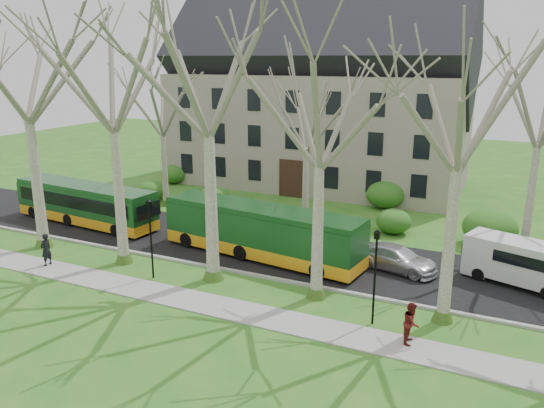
{
  "coord_description": "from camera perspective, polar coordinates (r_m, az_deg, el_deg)",
  "views": [
    {
      "loc": [
        10.99,
        -22.23,
        11.46
      ],
      "look_at": [
        -0.81,
        3.0,
        3.74
      ],
      "focal_mm": 35.0,
      "sensor_mm": 36.0,
      "label": 1
    }
  ],
  "objects": [
    {
      "name": "bus_follow",
      "position": [
        31.13,
        -1.18,
        -2.92
      ],
      "size": [
        12.76,
        4.2,
        3.13
      ],
      "primitive_type": null,
      "rotation": [
        0.0,
        0.0,
        -0.13
      ],
      "color": "#134319",
      "rests_on": "road"
    },
    {
      "name": "tree_row_verge",
      "position": [
        25.46,
        -0.92,
        5.41
      ],
      "size": [
        49.0,
        7.0,
        14.0
      ],
      "color": "gray",
      "rests_on": "ground"
    },
    {
      "name": "curb",
      "position": [
        28.52,
        0.2,
        -8.04
      ],
      "size": [
        80.0,
        0.25,
        0.14
      ],
      "primitive_type": "cube",
      "color": "#A5A39E",
      "rests_on": "ground"
    },
    {
      "name": "building",
      "position": [
        49.37,
        4.98,
        11.5
      ],
      "size": [
        26.5,
        12.2,
        16.0
      ],
      "color": "gray",
      "rests_on": "ground"
    },
    {
      "name": "sidewalk",
      "position": [
        25.31,
        -3.68,
        -11.38
      ],
      "size": [
        70.0,
        2.0,
        0.06
      ],
      "primitive_type": "cube",
      "color": "gray",
      "rests_on": "ground"
    },
    {
      "name": "sedan",
      "position": [
        30.26,
        13.23,
        -5.68
      ],
      "size": [
        4.98,
        2.96,
        1.35
      ],
      "primitive_type": "imported",
      "rotation": [
        0.0,
        0.0,
        1.33
      ],
      "color": "silver",
      "rests_on": "road"
    },
    {
      "name": "ground",
      "position": [
        27.31,
        -1.14,
        -9.31
      ],
      "size": [
        120.0,
        120.0,
        0.0
      ],
      "primitive_type": "plane",
      "color": "#2A681D",
      "rests_on": "ground"
    },
    {
      "name": "tree_row_far",
      "position": [
        35.86,
        4.7,
        6.69
      ],
      "size": [
        33.0,
        7.0,
        12.0
      ],
      "color": "gray",
      "rests_on": "ground"
    },
    {
      "name": "van_a",
      "position": [
        30.27,
        25.12,
        -5.79
      ],
      "size": [
        5.7,
        3.52,
        2.34
      ],
      "primitive_type": null,
      "rotation": [
        0.0,
        0.0,
        -0.32
      ],
      "color": "silver",
      "rests_on": "road"
    },
    {
      "name": "lamp_row",
      "position": [
        25.5,
        -2.16,
        -4.91
      ],
      "size": [
        36.22,
        0.22,
        4.3
      ],
      "color": "black",
      "rests_on": "ground"
    },
    {
      "name": "bus_lead",
      "position": [
        39.66,
        -19.43,
        0.07
      ],
      "size": [
        11.78,
        3.48,
        2.9
      ],
      "primitive_type": null,
      "rotation": [
        0.0,
        0.0,
        -0.09
      ],
      "color": "#134319",
      "rests_on": "road"
    },
    {
      "name": "pedestrian_b",
      "position": [
        23.01,
        14.77,
        -12.25
      ],
      "size": [
        0.71,
        0.89,
        1.77
      ],
      "primitive_type": "imported",
      "rotation": [
        0.0,
        0.0,
        1.62
      ],
      "color": "#591614",
      "rests_on": "sidewalk"
    },
    {
      "name": "pedestrian_a",
      "position": [
        32.6,
        -23.14,
        -4.52
      ],
      "size": [
        0.45,
        0.69,
        1.87
      ],
      "primitive_type": "imported",
      "rotation": [
        0.0,
        0.0,
        -1.56
      ],
      "color": "black",
      "rests_on": "sidewalk"
    },
    {
      "name": "hedges",
      "position": [
        40.83,
        1.64,
        0.65
      ],
      "size": [
        30.6,
        8.6,
        2.0
      ],
      "color": "#215217",
      "rests_on": "ground"
    },
    {
      "name": "road",
      "position": [
        31.94,
        3.24,
        -5.49
      ],
      "size": [
        80.0,
        8.0,
        0.06
      ],
      "primitive_type": "cube",
      "color": "black",
      "rests_on": "ground"
    }
  ]
}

